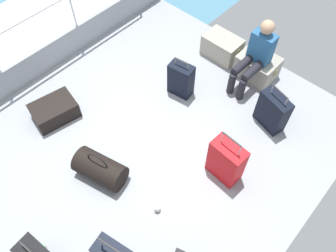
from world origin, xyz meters
TOP-DOWN VIEW (x-y plane):
  - ground_plane at (0.00, 0.00)m, footprint 4.40×5.20m
  - gunwale_port at (-2.17, 0.00)m, footprint 0.06×5.20m
  - railing_port at (-2.17, 0.00)m, footprint 0.04×4.20m
  - sea_wake at (-3.60, 0.00)m, footprint 12.00×12.00m
  - cargo_crate_0 at (-0.30, 2.13)m, footprint 0.63×0.40m
  - cargo_crate_1 at (0.38, 2.14)m, footprint 0.63×0.47m
  - passenger_seated at (0.38, 1.96)m, footprint 0.34×0.66m
  - suitcase_0 at (1.06, 0.39)m, footprint 0.45×0.26m
  - suitcase_2 at (-1.30, -0.50)m, footprint 0.55×0.69m
  - suitcase_3 at (-0.27, 1.07)m, footprint 0.39×0.26m
  - suitcase_6 at (1.06, 1.47)m, footprint 0.48×0.32m
  - duffel_bag at (-0.08, -0.69)m, footprint 0.71×0.49m
  - paper_cup at (0.78, -0.55)m, footprint 0.08×0.08m

SIDE VIEW (x-z plane):
  - sea_wake at x=-3.60m, z-range -0.35..-0.33m
  - ground_plane at x=0.00m, z-range -0.06..0.00m
  - paper_cup at x=0.78m, z-range 0.00..0.10m
  - suitcase_2 at x=-1.30m, z-range 0.00..0.26m
  - duffel_bag at x=-0.08m, z-range -0.08..0.43m
  - cargo_crate_0 at x=-0.30m, z-range 0.00..0.36m
  - cargo_crate_1 at x=0.38m, z-range 0.00..0.38m
  - gunwale_port at x=-2.17m, z-range 0.00..0.45m
  - suitcase_3 at x=-0.27m, z-range -0.05..0.60m
  - suitcase_6 at x=1.06m, z-range -0.07..0.63m
  - suitcase_0 at x=1.06m, z-range -0.09..0.72m
  - passenger_seated at x=0.38m, z-range 0.02..1.10m
  - railing_port at x=-2.17m, z-range 0.27..1.29m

